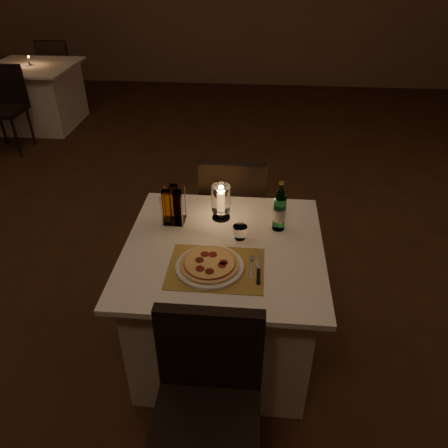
# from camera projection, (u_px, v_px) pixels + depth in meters

# --- Properties ---
(floor) EXTENTS (8.00, 10.00, 0.02)m
(floor) POSITION_uv_depth(u_px,v_px,m) (208.00, 294.00, 3.00)
(floor) COLOR #402514
(floor) RESTS_ON ground
(main_table) EXTENTS (1.00, 1.00, 0.74)m
(main_table) POSITION_uv_depth(u_px,v_px,m) (224.00, 299.00, 2.40)
(main_table) COLOR white
(main_table) RESTS_ON ground
(chair_near) EXTENTS (0.42, 0.42, 0.90)m
(chair_near) POSITION_uv_depth(u_px,v_px,m) (208.00, 393.00, 1.71)
(chair_near) COLOR black
(chair_near) RESTS_ON ground
(chair_far) EXTENTS (0.42, 0.42, 0.90)m
(chair_far) POSITION_uv_depth(u_px,v_px,m) (233.00, 205.00, 2.89)
(chair_far) COLOR black
(chair_far) RESTS_ON ground
(placemat) EXTENTS (0.45, 0.34, 0.00)m
(placemat) POSITION_uv_depth(u_px,v_px,m) (216.00, 268.00, 2.05)
(placemat) COLOR #A9883A
(placemat) RESTS_ON main_table
(plate) EXTENTS (0.32, 0.32, 0.01)m
(plate) POSITION_uv_depth(u_px,v_px,m) (210.00, 266.00, 2.04)
(plate) COLOR white
(plate) RESTS_ON placemat
(pizza) EXTENTS (0.28, 0.28, 0.02)m
(pizza) POSITION_uv_depth(u_px,v_px,m) (210.00, 264.00, 2.04)
(pizza) COLOR #D8B77F
(pizza) RESTS_ON plate
(fork) EXTENTS (0.02, 0.18, 0.00)m
(fork) POSITION_uv_depth(u_px,v_px,m) (251.00, 265.00, 2.06)
(fork) COLOR silver
(fork) RESTS_ON placemat
(knife) EXTENTS (0.02, 0.22, 0.01)m
(knife) POSITION_uv_depth(u_px,v_px,m) (259.00, 273.00, 2.01)
(knife) COLOR black
(knife) RESTS_ON placemat
(tumbler) EXTENTS (0.07, 0.07, 0.07)m
(tumbler) POSITION_uv_depth(u_px,v_px,m) (240.00, 232.00, 2.23)
(tumbler) COLOR white
(tumbler) RESTS_ON main_table
(water_bottle) EXTENTS (0.07, 0.07, 0.28)m
(water_bottle) POSITION_uv_depth(u_px,v_px,m) (280.00, 211.00, 2.26)
(water_bottle) COLOR #61B579
(water_bottle) RESTS_ON main_table
(hurricane_candle) EXTENTS (0.10, 0.10, 0.20)m
(hurricane_candle) POSITION_uv_depth(u_px,v_px,m) (221.00, 200.00, 2.35)
(hurricane_candle) COLOR white
(hurricane_candle) RESTS_ON main_table
(cruet_caddy) EXTENTS (0.12, 0.12, 0.21)m
(cruet_caddy) POSITION_uv_depth(u_px,v_px,m) (173.00, 207.00, 2.32)
(cruet_caddy) COLOR white
(cruet_caddy) RESTS_ON main_table
(neighbor_table_left) EXTENTS (1.00, 1.00, 0.74)m
(neighbor_table_left) POSITION_uv_depth(u_px,v_px,m) (38.00, 96.00, 5.42)
(neighbor_table_left) COLOR white
(neighbor_table_left) RESTS_ON ground
(neighbor_chair_la) EXTENTS (0.42, 0.42, 0.90)m
(neighbor_chair_la) POSITION_uv_depth(u_px,v_px,m) (5.00, 100.00, 4.73)
(neighbor_chair_la) COLOR black
(neighbor_chair_la) RESTS_ON ground
(neighbor_chair_lb) EXTENTS (0.42, 0.42, 0.90)m
(neighbor_chair_lb) POSITION_uv_depth(u_px,v_px,m) (58.00, 67.00, 5.91)
(neighbor_chair_lb) COLOR black
(neighbor_chair_lb) RESTS_ON ground
(neighbor_candle_left) EXTENTS (0.03, 0.03, 0.11)m
(neighbor_candle_left) POSITION_uv_depth(u_px,v_px,m) (29.00, 61.00, 5.19)
(neighbor_candle_left) COLOR white
(neighbor_candle_left) RESTS_ON neighbor_table_left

